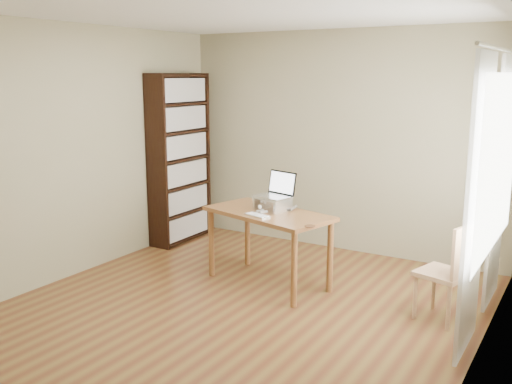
% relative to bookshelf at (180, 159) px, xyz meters
% --- Properties ---
extents(room, '(4.04, 4.54, 2.64)m').
position_rel_bookshelf_xyz_m(room, '(1.86, -1.54, 0.25)').
color(room, '#592D17').
rests_on(room, ground).
extents(bookshelf, '(0.30, 0.90, 2.10)m').
position_rel_bookshelf_xyz_m(bookshelf, '(0.00, 0.00, 0.00)').
color(bookshelf, black).
rests_on(bookshelf, ground).
extents(curtains, '(0.03, 1.90, 2.25)m').
position_rel_bookshelf_xyz_m(curtains, '(3.75, -0.75, 0.12)').
color(curtains, white).
rests_on(curtains, ground).
extents(desk, '(1.40, 0.94, 0.75)m').
position_rel_bookshelf_xyz_m(desk, '(1.73, -0.78, -0.41)').
color(desk, brown).
rests_on(desk, ground).
extents(laptop_stand, '(0.32, 0.25, 0.13)m').
position_rel_bookshelf_xyz_m(laptop_stand, '(1.73, -0.70, -0.22)').
color(laptop_stand, silver).
rests_on(laptop_stand, desk).
extents(laptop, '(0.40, 0.37, 0.25)m').
position_rel_bookshelf_xyz_m(laptop, '(1.73, -0.64, -0.11)').
color(laptop, silver).
rests_on(laptop, laptop_stand).
extents(keyboard, '(0.28, 0.18, 0.02)m').
position_rel_bookshelf_xyz_m(keyboard, '(1.73, -1.00, -0.29)').
color(keyboard, silver).
rests_on(keyboard, desk).
extents(coaster, '(0.10, 0.10, 0.01)m').
position_rel_bookshelf_xyz_m(coaster, '(2.33, -1.08, -0.30)').
color(coaster, brown).
rests_on(coaster, desk).
extents(cat, '(0.23, 0.47, 0.14)m').
position_rel_bookshelf_xyz_m(cat, '(1.76, -0.67, -0.24)').
color(cat, '#4A443A').
rests_on(cat, desk).
extents(chair, '(0.48, 0.48, 0.87)m').
position_rel_bookshelf_xyz_m(chair, '(3.51, -0.76, -0.58)').
color(chair, tan).
rests_on(chair, ground).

